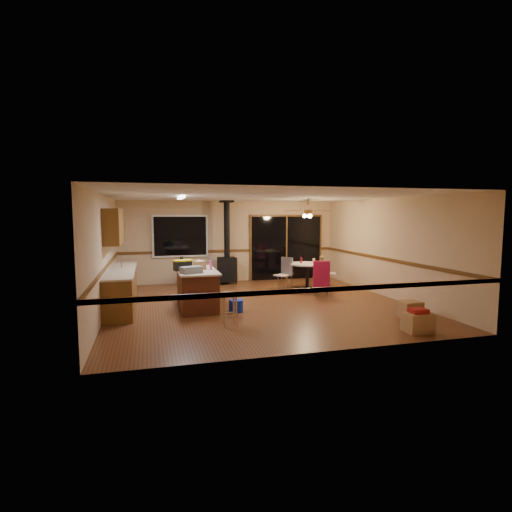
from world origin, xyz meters
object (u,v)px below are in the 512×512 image
object	(u,v)px
chair_right	(323,268)
box_corner_a	(418,322)
wood_stove	(227,261)
dining_table	(307,272)
chair_left	(285,270)
box_under_window	(187,278)
bar_stool	(229,309)
toolbox_grey	(191,270)
box_corner_b	(410,309)
chair_near	(321,274)
toolbox_black	(183,266)
kitchen_island	(197,289)
blue_bucket	(236,306)

from	to	relation	value
chair_right	box_corner_a	size ratio (longest dim) A/B	1.46
wood_stove	chair_right	size ratio (longest dim) A/B	3.60
dining_table	chair_left	distance (m)	0.64
wood_stove	box_under_window	size ratio (longest dim) A/B	4.63
wood_stove	bar_stool	size ratio (longest dim) A/B	3.91
toolbox_grey	box_corner_b	xyz separation A→B (m)	(4.44, -1.53, -0.80)
chair_near	box_corner_a	distance (m)	3.53
chair_right	toolbox_black	bearing A→B (deg)	-159.93
toolbox_black	dining_table	distance (m)	3.92
kitchen_island	dining_table	world-z (taller)	kitchen_island
chair_right	box_corner_a	xyz separation A→B (m)	(-0.12, -4.48, -0.42)
dining_table	chair_left	size ratio (longest dim) A/B	1.78
box_under_window	toolbox_black	bearing A→B (deg)	-97.03
bar_stool	chair_left	xyz separation A→B (m)	(2.26, 3.14, 0.27)
dining_table	chair_near	xyz separation A→B (m)	(0.04, -0.87, 0.06)
blue_bucket	box_corner_b	size ratio (longest dim) A/B	0.75
dining_table	box_under_window	size ratio (longest dim) A/B	1.83
toolbox_black	chair_right	bearing A→B (deg)	20.07
kitchen_island	dining_table	distance (m)	3.59
toolbox_grey	box_corner_a	bearing A→B (deg)	-32.62
bar_stool	dining_table	world-z (taller)	dining_table
dining_table	toolbox_grey	bearing A→B (deg)	-151.92
box_under_window	kitchen_island	bearing A→B (deg)	-91.20
dining_table	chair_near	bearing A→B (deg)	-87.27
chair_right	box_under_window	xyz separation A→B (m)	(-3.78, 1.60, -0.38)
blue_bucket	box_corner_b	distance (m)	3.75
toolbox_grey	dining_table	bearing A→B (deg)	28.08
chair_right	box_corner_a	bearing A→B (deg)	-91.55
bar_stool	chair_near	distance (m)	3.61
dining_table	box_under_window	distance (m)	3.69
blue_bucket	dining_table	size ratio (longest dim) A/B	0.32
chair_near	blue_bucket	bearing A→B (deg)	-157.14
toolbox_grey	box_corner_b	size ratio (longest dim) A/B	1.08
toolbox_grey	bar_stool	world-z (taller)	toolbox_grey
bar_stool	box_under_window	distance (m)	4.72
toolbox_black	blue_bucket	world-z (taller)	toolbox_black
toolbox_black	chair_near	world-z (taller)	toolbox_black
wood_stove	toolbox_grey	distance (m)	3.83
chair_left	dining_table	bearing A→B (deg)	-14.65
bar_stool	chair_near	xyz separation A→B (m)	(2.91, 2.11, 0.27)
toolbox_black	chair_left	bearing A→B (deg)	27.31
dining_table	chair_left	bearing A→B (deg)	165.35
chair_near	chair_right	world-z (taller)	same
toolbox_grey	chair_left	world-z (taller)	toolbox_grey
box_corner_a	toolbox_grey	bearing A→B (deg)	147.38
blue_bucket	box_under_window	xyz separation A→B (m)	(-0.74, 3.67, 0.08)
box_corner_b	toolbox_black	bearing A→B (deg)	156.52
blue_bucket	chair_right	distance (m)	3.71
chair_left	toolbox_grey	bearing A→B (deg)	-144.89
kitchen_island	blue_bucket	world-z (taller)	kitchen_island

